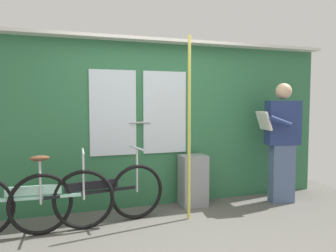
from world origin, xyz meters
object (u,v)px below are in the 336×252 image
(bicycle_leaning_behind, at_px, (91,195))
(trash_bin_by_wall, at_px, (193,180))
(passenger_reading_newspaper, at_px, (282,140))
(bicycle_near_door, at_px, (33,201))
(handrail_pole, at_px, (189,129))

(bicycle_leaning_behind, xyz_separation_m, trash_bin_by_wall, (1.39, 0.34, -0.01))
(bicycle_leaning_behind, bearing_deg, trash_bin_by_wall, 6.13)
(bicycle_leaning_behind, distance_m, trash_bin_by_wall, 1.43)
(bicycle_leaning_behind, bearing_deg, passenger_reading_newspaper, -5.83)
(bicycle_near_door, bearing_deg, bicycle_leaning_behind, 5.98)
(passenger_reading_newspaper, xyz_separation_m, handrail_pole, (-1.48, -0.21, 0.21))
(passenger_reading_newspaper, xyz_separation_m, trash_bin_by_wall, (-1.23, 0.25, -0.54))
(bicycle_near_door, distance_m, trash_bin_by_wall, 2.03)
(trash_bin_by_wall, bearing_deg, bicycle_leaning_behind, -166.08)
(passenger_reading_newspaper, relative_size, handrail_pole, 0.76)
(passenger_reading_newspaper, height_order, trash_bin_by_wall, passenger_reading_newspaper)
(bicycle_near_door, height_order, handrail_pole, handrail_pole)
(bicycle_near_door, distance_m, bicycle_leaning_behind, 0.61)
(bicycle_near_door, relative_size, bicycle_leaning_behind, 0.97)
(bicycle_leaning_behind, distance_m, passenger_reading_newspaper, 2.67)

